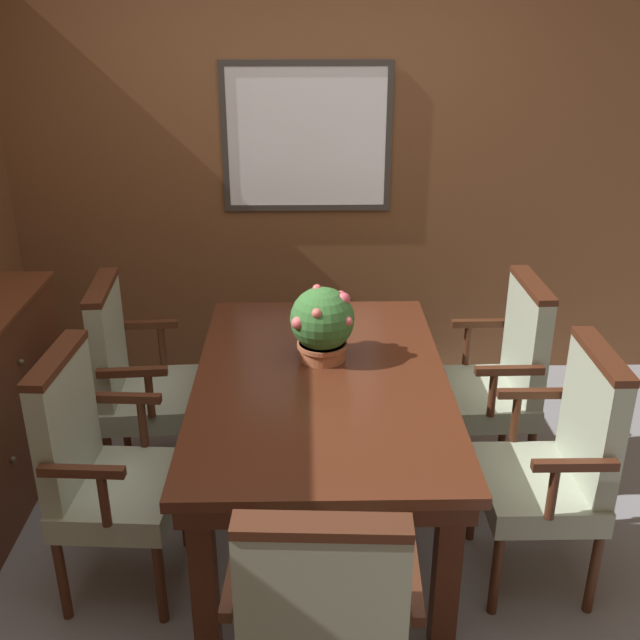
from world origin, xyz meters
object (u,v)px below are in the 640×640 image
object	(u,v)px
dining_table	(321,397)
chair_left_far	(133,375)
potted_plant	(322,323)
chair_left_near	(98,464)
chair_right_far	(500,373)
chair_head_near	(322,630)
chair_right_near	(558,459)

from	to	relation	value
dining_table	chair_left_far	distance (m)	0.97
potted_plant	dining_table	bearing A→B (deg)	-92.82
dining_table	potted_plant	distance (m)	0.32
chair_left_near	potted_plant	distance (m)	1.10
dining_table	chair_left_far	xyz separation A→B (m)	(-0.89, 0.38, -0.09)
chair_left_near	chair_right_far	distance (m)	1.90
chair_left_near	potted_plant	xyz separation A→B (m)	(0.89, 0.54, 0.35)
chair_left_near	chair_head_near	bearing A→B (deg)	-130.72
chair_right_far	potted_plant	world-z (taller)	potted_plant
chair_right_far	chair_right_near	distance (m)	0.73
chair_left_near	chair_right_far	world-z (taller)	same
chair_head_near	chair_right_near	bearing A→B (deg)	-135.62
chair_right_far	chair_left_far	xyz separation A→B (m)	(-1.77, 0.01, 0.00)
chair_head_near	potted_plant	size ratio (longest dim) A/B	3.04
chair_right_near	dining_table	bearing A→B (deg)	-110.98
chair_left_near	chair_head_near	xyz separation A→B (m)	(0.86, -0.84, 0.00)
dining_table	chair_left_far	bearing A→B (deg)	156.93
dining_table	chair_left_near	size ratio (longest dim) A/B	1.63
chair_left_near	dining_table	bearing A→B (deg)	-63.84
chair_right_far	chair_left_far	world-z (taller)	same
dining_table	chair_head_near	distance (m)	1.21
dining_table	chair_right_far	bearing A→B (deg)	22.83
potted_plant	chair_left_far	bearing A→B (deg)	167.57
potted_plant	chair_right_near	bearing A→B (deg)	-30.32
dining_table	chair_left_far	world-z (taller)	chair_left_far
chair_left_near	chair_right_near	bearing A→B (deg)	-86.09
chair_head_near	chair_right_far	bearing A→B (deg)	-116.92
chair_right_far	chair_left_near	bearing A→B (deg)	-68.58
chair_right_near	chair_left_far	distance (m)	1.97
chair_right_far	potted_plant	distance (m)	0.95
chair_right_near	chair_left_far	size ratio (longest dim) A/B	1.00
chair_left_far	potted_plant	bearing A→B (deg)	-106.30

